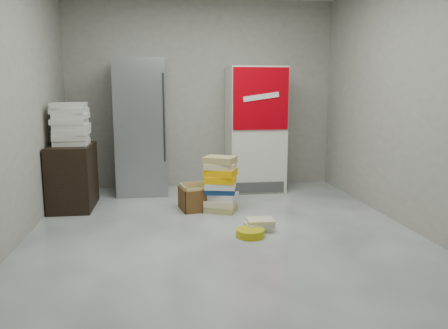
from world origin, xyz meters
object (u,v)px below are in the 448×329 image
wood_shelf (73,177)px  cardboard_box (197,199)px  phonebook_stack_main (221,184)px  steel_fridge (141,127)px  coke_cooler (255,129)px

wood_shelf → cardboard_box: wood_shelf is taller
phonebook_stack_main → cardboard_box: 0.38m
phonebook_stack_main → wood_shelf: bearing=-175.1°
steel_fridge → cardboard_box: bearing=-55.7°
steel_fridge → phonebook_stack_main: bearing=-49.6°
wood_shelf → cardboard_box: (1.53, -0.30, -0.27)m
steel_fridge → coke_cooler: steel_fridge is taller
coke_cooler → wood_shelf: 2.63m
phonebook_stack_main → cardboard_box: bearing=173.6°
coke_cooler → phonebook_stack_main: size_ratio=2.65×
cardboard_box → wood_shelf: bearing=157.9°
wood_shelf → phonebook_stack_main: size_ratio=1.18×
cardboard_box → steel_fridge: bearing=113.1°
wood_shelf → cardboard_box: 1.58m
steel_fridge → cardboard_box: size_ratio=4.15×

